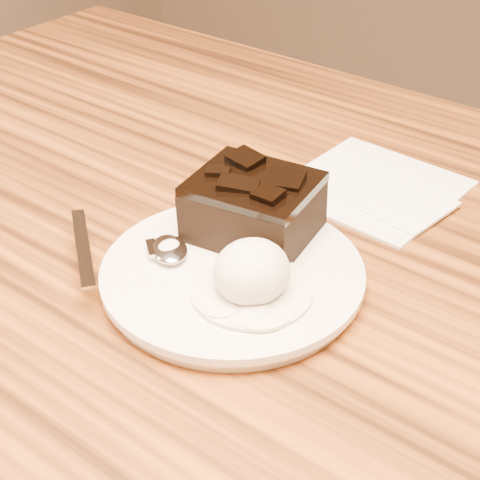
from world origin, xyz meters
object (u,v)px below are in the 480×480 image
Objects in this scene: plate at (232,277)px; napkin at (373,186)px; ice_cream_scoop at (252,272)px; brownie at (253,210)px; spoon at (169,251)px.

plate is 0.21m from napkin.
ice_cream_scoop is at bearing -84.93° from napkin.
brownie is at bearing 109.61° from plate.
napkin is at bearing 95.07° from ice_cream_scoop.
brownie is 0.08m from spoon.
spoon is at bearing -160.53° from plate.
napkin is (-0.02, 0.23, -0.03)m from ice_cream_scoop.
ice_cream_scoop is 0.36× the size of spoon.
spoon is at bearing -115.40° from brownie.
brownie reaches higher than ice_cream_scoop.
spoon is 0.24m from napkin.
brownie is at bearing -100.68° from napkin.
spoon is (-0.03, -0.07, -0.02)m from brownie.
plate reaches higher than napkin.
ice_cream_scoop reaches higher than spoon.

